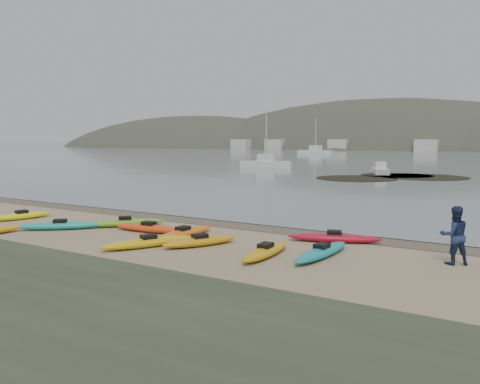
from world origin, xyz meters
The scene contains 6 objects.
ground centered at (0.00, 0.00, 0.00)m, with size 600.00×600.00×0.00m, color tan.
wet_sand centered at (0.00, -0.30, 0.00)m, with size 60.00×60.00×0.00m, color brown.
kayaks centered at (-0.41, -4.40, 0.17)m, with size 23.37×10.78×0.34m.
person_east centered at (9.65, -2.85, 0.94)m, with size 0.92×0.71×1.88m, color navy.
kelp_mats centered at (0.20, 31.66, 0.03)m, with size 14.17×14.16×0.04m.
moored_boats centered at (-1.67, 83.25, 0.57)m, with size 87.26×86.17×1.30m.
Camera 1 is at (11.24, -18.94, 3.98)m, focal length 35.00 mm.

